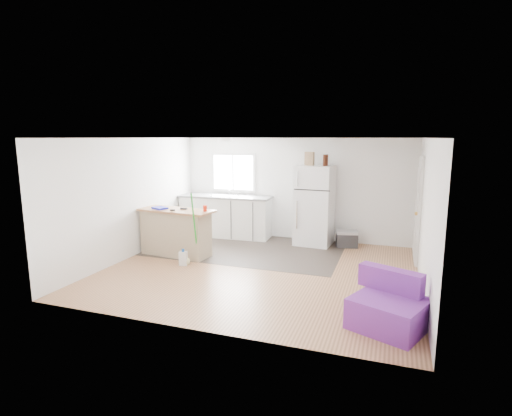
{
  "coord_description": "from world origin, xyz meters",
  "views": [
    {
      "loc": [
        2.25,
        -6.7,
        2.41
      ],
      "look_at": [
        -0.33,
        0.7,
        1.02
      ],
      "focal_mm": 28.0,
      "sensor_mm": 36.0,
      "label": 1
    }
  ],
  "objects_px": {
    "bottle_left": "(324,160)",
    "refrigerator": "(315,205)",
    "blue_tray": "(160,208)",
    "red_cup": "(205,208)",
    "bottle_right": "(326,160)",
    "kitchen_cabinets": "(226,216)",
    "cardboard_box": "(309,159)",
    "peninsula": "(176,232)",
    "purple_seat": "(389,308)",
    "cleaner_jug": "(183,258)",
    "mop": "(188,253)",
    "cooler": "(347,239)"
  },
  "relations": [
    {
      "from": "bottle_left",
      "to": "refrigerator",
      "type": "bearing_deg",
      "value": 156.15
    },
    {
      "from": "blue_tray",
      "to": "bottle_left",
      "type": "distance_m",
      "value": 3.65
    },
    {
      "from": "red_cup",
      "to": "bottle_right",
      "type": "bearing_deg",
      "value": 40.19
    },
    {
      "from": "kitchen_cabinets",
      "to": "cardboard_box",
      "type": "relative_size",
      "value": 7.64
    },
    {
      "from": "peninsula",
      "to": "purple_seat",
      "type": "bearing_deg",
      "value": -18.43
    },
    {
      "from": "kitchen_cabinets",
      "to": "refrigerator",
      "type": "distance_m",
      "value": 2.23
    },
    {
      "from": "purple_seat",
      "to": "cleaner_jug",
      "type": "bearing_deg",
      "value": -176.43
    },
    {
      "from": "peninsula",
      "to": "mop",
      "type": "distance_m",
      "value": 0.78
    },
    {
      "from": "cooler",
      "to": "red_cup",
      "type": "relative_size",
      "value": 4.49
    },
    {
      "from": "refrigerator",
      "to": "red_cup",
      "type": "relative_size",
      "value": 14.96
    },
    {
      "from": "cleaner_jug",
      "to": "refrigerator",
      "type": "bearing_deg",
      "value": 37.57
    },
    {
      "from": "blue_tray",
      "to": "bottle_right",
      "type": "relative_size",
      "value": 1.2
    },
    {
      "from": "blue_tray",
      "to": "cardboard_box",
      "type": "distance_m",
      "value": 3.41
    },
    {
      "from": "kitchen_cabinets",
      "to": "cleaner_jug",
      "type": "distance_m",
      "value": 2.43
    },
    {
      "from": "refrigerator",
      "to": "mop",
      "type": "relative_size",
      "value": 1.27
    },
    {
      "from": "refrigerator",
      "to": "cleaner_jug",
      "type": "xyz_separation_m",
      "value": [
        -2.05,
        -2.36,
        -0.76
      ]
    },
    {
      "from": "kitchen_cabinets",
      "to": "mop",
      "type": "bearing_deg",
      "value": -86.96
    },
    {
      "from": "kitchen_cabinets",
      "to": "purple_seat",
      "type": "height_order",
      "value": "kitchen_cabinets"
    },
    {
      "from": "bottle_left",
      "to": "bottle_right",
      "type": "relative_size",
      "value": 1.0
    },
    {
      "from": "red_cup",
      "to": "blue_tray",
      "type": "height_order",
      "value": "red_cup"
    },
    {
      "from": "blue_tray",
      "to": "cardboard_box",
      "type": "bearing_deg",
      "value": 33.91
    },
    {
      "from": "purple_seat",
      "to": "bottle_right",
      "type": "xyz_separation_m",
      "value": [
        -1.46,
        3.69,
        1.67
      ]
    },
    {
      "from": "red_cup",
      "to": "bottle_left",
      "type": "height_order",
      "value": "bottle_left"
    },
    {
      "from": "red_cup",
      "to": "bottle_left",
      "type": "distance_m",
      "value": 2.81
    },
    {
      "from": "mop",
      "to": "red_cup",
      "type": "xyz_separation_m",
      "value": [
        0.13,
        0.5,
        0.79
      ]
    },
    {
      "from": "kitchen_cabinets",
      "to": "cooler",
      "type": "xyz_separation_m",
      "value": [
        2.94,
        -0.03,
        -0.33
      ]
    },
    {
      "from": "refrigerator",
      "to": "cardboard_box",
      "type": "bearing_deg",
      "value": -169.43
    },
    {
      "from": "refrigerator",
      "to": "bottle_left",
      "type": "height_order",
      "value": "bottle_left"
    },
    {
      "from": "bottle_right",
      "to": "cooler",
      "type": "bearing_deg",
      "value": 2.13
    },
    {
      "from": "purple_seat",
      "to": "cleaner_jug",
      "type": "xyz_separation_m",
      "value": [
        -3.74,
        1.34,
        -0.11
      ]
    },
    {
      "from": "mop",
      "to": "kitchen_cabinets",
      "type": "bearing_deg",
      "value": 83.96
    },
    {
      "from": "refrigerator",
      "to": "red_cup",
      "type": "distance_m",
      "value": 2.57
    },
    {
      "from": "refrigerator",
      "to": "peninsula",
      "type": "bearing_deg",
      "value": -140.54
    },
    {
      "from": "cardboard_box",
      "to": "kitchen_cabinets",
      "type": "bearing_deg",
      "value": 178.46
    },
    {
      "from": "red_cup",
      "to": "cardboard_box",
      "type": "distance_m",
      "value": 2.63
    },
    {
      "from": "kitchen_cabinets",
      "to": "blue_tray",
      "type": "relative_size",
      "value": 7.64
    },
    {
      "from": "kitchen_cabinets",
      "to": "peninsula",
      "type": "relative_size",
      "value": 1.42
    },
    {
      "from": "peninsula",
      "to": "blue_tray",
      "type": "height_order",
      "value": "blue_tray"
    },
    {
      "from": "mop",
      "to": "cardboard_box",
      "type": "xyz_separation_m",
      "value": [
        1.84,
        2.27,
        1.71
      ]
    },
    {
      "from": "peninsula",
      "to": "cardboard_box",
      "type": "height_order",
      "value": "cardboard_box"
    },
    {
      "from": "cleaner_jug",
      "to": "red_cup",
      "type": "height_order",
      "value": "red_cup"
    },
    {
      "from": "cooler",
      "to": "bottle_right",
      "type": "distance_m",
      "value": 1.81
    },
    {
      "from": "cooler",
      "to": "purple_seat",
      "type": "height_order",
      "value": "purple_seat"
    },
    {
      "from": "cooler",
      "to": "bottle_right",
      "type": "bearing_deg",
      "value": 168.52
    },
    {
      "from": "refrigerator",
      "to": "bottle_right",
      "type": "height_order",
      "value": "bottle_right"
    },
    {
      "from": "cooler",
      "to": "mop",
      "type": "distance_m",
      "value": 3.56
    },
    {
      "from": "refrigerator",
      "to": "red_cup",
      "type": "bearing_deg",
      "value": -132.03
    },
    {
      "from": "cleaner_jug",
      "to": "cardboard_box",
      "type": "bearing_deg",
      "value": 39.33
    },
    {
      "from": "red_cup",
      "to": "cardboard_box",
      "type": "bearing_deg",
      "value": 45.82
    },
    {
      "from": "purple_seat",
      "to": "bottle_left",
      "type": "xyz_separation_m",
      "value": [
        -1.49,
        3.61,
        1.67
      ]
    }
  ]
}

